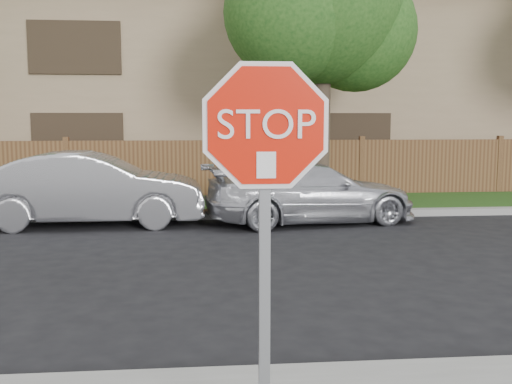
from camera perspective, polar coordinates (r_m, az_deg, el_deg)
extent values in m
plane|color=black|center=(5.36, 0.07, -17.11)|extent=(90.00, 90.00, 0.00)
cube|color=gray|center=(13.20, -3.25, -2.21)|extent=(70.00, 0.30, 0.15)
cube|color=#1E4714|center=(14.83, -3.48, -1.24)|extent=(70.00, 3.00, 0.12)
cube|color=#54331D|center=(16.33, -3.68, 2.13)|extent=(70.00, 0.12, 1.60)
cube|color=#9A8060|center=(21.89, -4.15, 9.13)|extent=(34.00, 8.00, 6.00)
cube|color=brown|center=(22.24, -4.23, 17.53)|extent=(35.20, 9.20, 0.50)
cylinder|color=#382B21|center=(14.87, 6.21, 6.10)|extent=(0.44, 0.44, 3.92)
sphere|color=#1A4515|center=(15.11, 6.36, 17.32)|extent=(3.80, 3.80, 3.80)
sphere|color=#1A4515|center=(15.51, 9.48, 14.91)|extent=(3.00, 3.00, 3.00)
sphere|color=#1A4515|center=(14.53, 3.46, 16.64)|extent=(3.20, 3.20, 3.20)
cube|color=gray|center=(3.58, 0.80, -8.23)|extent=(0.07, 0.06, 2.30)
cylinder|color=white|center=(3.39, 0.94, 6.33)|extent=(1.01, 0.02, 1.01)
cylinder|color=red|center=(3.38, 0.97, 6.33)|extent=(0.93, 0.02, 0.93)
cube|color=white|center=(3.37, 0.98, 2.58)|extent=(0.11, 0.00, 0.15)
imported|color=#B7B6BC|center=(12.69, -15.39, 0.28)|extent=(4.62, 1.69, 1.51)
imported|color=silver|center=(12.62, 5.23, -0.04)|extent=(4.67, 2.50, 1.29)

